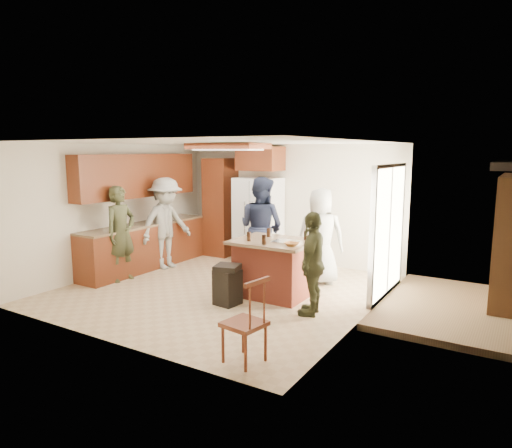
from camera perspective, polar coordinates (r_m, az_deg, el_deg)
The scene contains 12 objects.
person_front_left at distance 8.67m, azimuth -16.53°, elevation -1.16°, with size 0.64×0.47×1.74m, color #373A22.
person_behind_left at distance 8.53m, azimuth 0.65°, elevation -0.43°, with size 0.92×0.57×1.89m, color #1A1F35.
person_behind_right at distance 8.17m, azimuth 8.06°, elevation -1.53°, with size 0.85×0.55×1.73m, color gray.
person_side_right at distance 6.65m, azimuth 7.10°, elevation -4.92°, with size 0.89×0.45×1.51m, color #3A3D23.
person_counter at distance 9.36m, azimuth -11.20°, elevation 0.08°, with size 1.19×0.55×1.84m, color gray.
left_cabinetry at distance 9.46m, azimuth -14.01°, elevation 0.30°, with size 0.64×3.00×2.30m.
back_wall_units at distance 10.20m, azimuth -3.25°, elevation 3.58°, with size 1.80×0.60×2.45m.
refrigerator at distance 9.77m, azimuth 0.29°, elevation 0.52°, with size 0.90×0.76×1.80m.
kitchen_island at distance 7.50m, azimuth 2.23°, elevation -5.46°, with size 1.28×1.03×0.93m.
island_items at distance 7.20m, azimuth 3.33°, elevation -2.05°, with size 0.91×0.73×0.15m.
trash_bin at distance 7.13m, azimuth -3.59°, elevation -7.55°, with size 0.44×0.44×0.63m.
spindle_chair at distance 5.21m, azimuth -1.31°, elevation -12.39°, with size 0.48×0.48×0.99m.
Camera 1 is at (4.42, -6.16, 2.36)m, focal length 32.00 mm.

